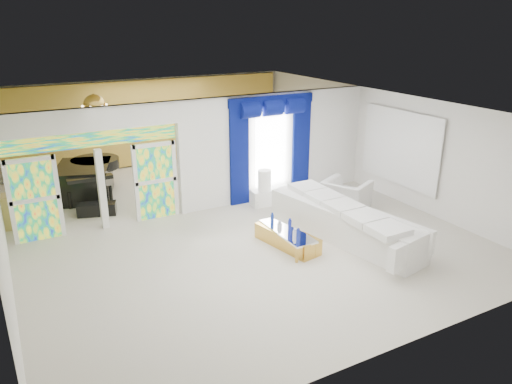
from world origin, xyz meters
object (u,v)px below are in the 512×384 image
coffee_table (287,239)px  grand_piano (84,181)px  console_table (274,196)px  armchair (346,194)px  white_sofa (343,224)px

coffee_table → grand_piano: 6.57m
console_table → grand_piano: bearing=145.8°
console_table → grand_piano: 5.50m
console_table → armchair: 2.00m
grand_piano → coffee_table: bearing=-40.5°
coffee_table → grand_piano: size_ratio=0.89×
white_sofa → coffee_table: size_ratio=2.45×
coffee_table → grand_piano: (-3.43, 5.60, 0.29)m
coffee_table → grand_piano: grand_piano is taller
coffee_table → armchair: (2.72, 1.32, 0.19)m
white_sofa → grand_piano: size_ratio=2.18×
armchair → grand_piano: 7.50m
coffee_table → console_table: 2.74m
console_table → grand_piano: grand_piano is taller
armchair → grand_piano: (-6.16, 4.27, 0.10)m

